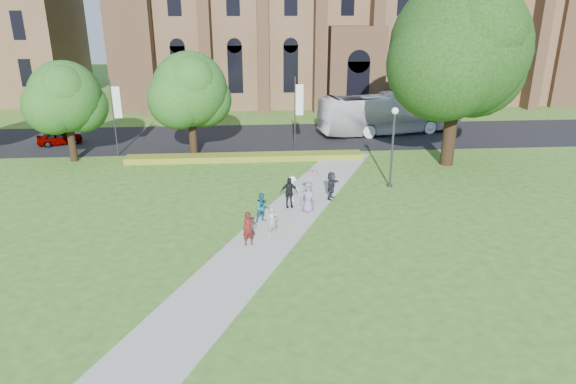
{
  "coord_description": "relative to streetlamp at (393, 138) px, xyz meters",
  "views": [
    {
      "loc": [
        -1.54,
        -24.64,
        11.46
      ],
      "look_at": [
        0.43,
        1.69,
        1.6
      ],
      "focal_mm": 32.0,
      "sensor_mm": 36.0,
      "label": 1
    }
  ],
  "objects": [
    {
      "name": "banner_pole_0",
      "position": [
        -5.39,
        8.7,
        0.09
      ],
      "size": [
        0.7,
        0.1,
        6.0
      ],
      "color": "#38383D",
      "rests_on": "ground"
    },
    {
      "name": "tour_coach",
      "position": [
        3.65,
        14.3,
        -1.45
      ],
      "size": [
        13.44,
        5.55,
        3.65
      ],
      "primitive_type": "imported",
      "rotation": [
        0.0,
        0.0,
        1.77
      ],
      "color": "silver",
      "rests_on": "road"
    },
    {
      "name": "pedestrian_1",
      "position": [
        -8.5,
        -5.17,
        -2.42
      ],
      "size": [
        1.0,
        0.92,
        1.66
      ],
      "primitive_type": "imported",
      "rotation": [
        0.0,
        0.0,
        0.47
      ],
      "color": "#186178",
      "rests_on": "footpath"
    },
    {
      "name": "parasol",
      "position": [
        -5.67,
        -3.91,
        -1.15
      ],
      "size": [
        0.97,
        0.97,
        0.65
      ],
      "primitive_type": "imported",
      "rotation": [
        0.0,
        0.0,
        -0.39
      ],
      "color": "#D294B3",
      "rests_on": "pedestrian_4"
    },
    {
      "name": "ground",
      "position": [
        -7.5,
        -6.5,
        -3.3
      ],
      "size": [
        160.0,
        160.0,
        0.0
      ],
      "primitive_type": "plane",
      "color": "#36621D",
      "rests_on": "ground"
    },
    {
      "name": "pedestrian_0",
      "position": [
        -9.26,
        -7.97,
        -2.39
      ],
      "size": [
        0.72,
        0.58,
        1.73
      ],
      "primitive_type": "imported",
      "rotation": [
        0.0,
        0.0,
        0.3
      ],
      "color": "#561713",
      "rests_on": "footpath"
    },
    {
      "name": "street_tree_1",
      "position": [
        -13.5,
        8.0,
        1.93
      ],
      "size": [
        5.6,
        5.6,
        8.05
      ],
      "color": "#332114",
      "rests_on": "ground"
    },
    {
      "name": "banner_pole_1",
      "position": [
        -19.39,
        8.7,
        0.09
      ],
      "size": [
        0.7,
        0.1,
        6.0
      ],
      "color": "#38383D",
      "rests_on": "ground"
    },
    {
      "name": "road",
      "position": [
        -7.5,
        13.5,
        -3.29
      ],
      "size": [
        160.0,
        10.0,
        0.02
      ],
      "primitive_type": "cube",
      "color": "black",
      "rests_on": "ground"
    },
    {
      "name": "large_tree",
      "position": [
        5.5,
        4.5,
        5.07
      ],
      "size": [
        9.6,
        9.6,
        13.2
      ],
      "color": "#332114",
      "rests_on": "ground"
    },
    {
      "name": "pedestrian_2",
      "position": [
        -6.62,
        -2.28,
        -2.46
      ],
      "size": [
        1.17,
        1.11,
        1.59
      ],
      "primitive_type": "imported",
      "rotation": [
        0.0,
        0.0,
        0.69
      ],
      "color": "white",
      "rests_on": "footpath"
    },
    {
      "name": "streetlamp",
      "position": [
        0.0,
        0.0,
        0.0
      ],
      "size": [
        0.44,
        0.44,
        5.24
      ],
      "color": "#38383D",
      "rests_on": "ground"
    },
    {
      "name": "flower_hedge",
      "position": [
        -9.5,
        6.7,
        -3.07
      ],
      "size": [
        18.0,
        1.4,
        0.45
      ],
      "primitive_type": "cube",
      "color": "#AE8D22",
      "rests_on": "ground"
    },
    {
      "name": "footpath",
      "position": [
        -7.5,
        -5.5,
        -3.28
      ],
      "size": [
        15.58,
        28.54,
        0.04
      ],
      "primitive_type": "cube",
      "rotation": [
        0.0,
        0.0,
        -0.44
      ],
      "color": "#B2B2A8",
      "rests_on": "ground"
    },
    {
      "name": "street_tree_0",
      "position": [
        -22.5,
        7.5,
        1.58
      ],
      "size": [
        5.2,
        5.2,
        7.5
      ],
      "color": "#332114",
      "rests_on": "ground"
    },
    {
      "name": "pedestrian_5",
      "position": [
        -4.21,
        -2.02,
        -2.39
      ],
      "size": [
        1.16,
        1.67,
        1.73
      ],
      "primitive_type": "imported",
      "rotation": [
        0.0,
        0.0,
        1.12
      ],
      "color": "#26252C",
      "rests_on": "footpath"
    },
    {
      "name": "pedestrian_4",
      "position": [
        -5.85,
        -4.01,
        -2.37
      ],
      "size": [
        0.91,
        0.63,
        1.78
      ],
      "primitive_type": "imported",
      "rotation": [
        0.0,
        0.0,
        0.07
      ],
      "color": "slate",
      "rests_on": "footpath"
    },
    {
      "name": "car_0",
      "position": [
        -25.16,
        12.4,
        -2.67
      ],
      "size": [
        3.84,
        2.55,
        1.22
      ],
      "primitive_type": "imported",
      "rotation": [
        0.0,
        0.0,
        1.91
      ],
      "color": "gray",
      "rests_on": "road"
    },
    {
      "name": "pedestrian_3",
      "position": [
        -6.88,
        -3.16,
        -2.34
      ],
      "size": [
        1.12,
        0.6,
        1.83
      ],
      "primitive_type": "imported",
      "rotation": [
        0.0,
        0.0,
        0.15
      ],
      "color": "black",
      "rests_on": "footpath"
    },
    {
      "name": "pedestrian_6",
      "position": [
        -8.04,
        -7.02,
        -2.47
      ],
      "size": [
        0.66,
        0.53,
        1.57
      ],
      "primitive_type": "imported",
      "rotation": [
        0.0,
        0.0,
        0.3
      ],
      "color": "gray",
      "rests_on": "footpath"
    }
  ]
}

